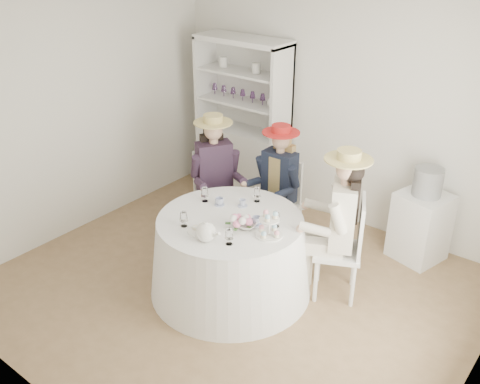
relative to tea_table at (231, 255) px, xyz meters
The scene contains 22 objects.
ground 0.40m from the tea_table, 47.37° to the left, with size 4.50×4.50×0.00m, color brown.
ceiling 2.30m from the tea_table, 47.37° to the left, with size 4.50×4.50×0.00m, color white.
wall_back 2.23m from the tea_table, 89.39° to the left, with size 4.50×4.50×0.00m, color silver.
wall_front 2.19m from the tea_table, 89.38° to the right, with size 4.50×4.50×0.00m, color silver.
wall_left 2.42m from the tea_table, behind, with size 4.50×4.50×0.00m, color silver.
tea_table is the anchor object (origin of this frame).
hutch 2.19m from the tea_table, 124.54° to the left, with size 1.30×0.63×2.09m.
side_table 2.13m from the tea_table, 54.21° to the left, with size 0.49×0.49×0.76m, color silver.
hatbox 2.19m from the tea_table, 54.21° to the left, with size 0.30×0.30×0.30m, color black.
guest_left 1.12m from the tea_table, 138.69° to the left, with size 0.64×0.60×1.49m.
guest_mid 1.11m from the tea_table, 98.33° to the left, with size 0.51×0.53×1.42m.
guest_right 1.13m from the tea_table, 34.29° to the left, with size 0.65×0.59×1.54m.
spare_chair 1.17m from the tea_table, 100.92° to the left, with size 0.52×0.52×0.91m.
teacup_a 0.53m from the tea_table, 149.95° to the left, with size 0.09×0.09×0.07m, color white.
teacup_b 0.52m from the tea_table, 103.41° to the left, with size 0.07×0.07×0.06m, color white.
teacup_c 0.52m from the tea_table, 14.03° to the left, with size 0.09×0.09×0.07m, color white.
flower_bowl 0.49m from the tea_table, 10.72° to the right, with size 0.20×0.20×0.05m, color white.
flower_arrangement 0.53m from the tea_table, 23.55° to the right, with size 0.19×0.18×0.07m.
table_teapot 0.65m from the tea_table, 80.33° to the right, with size 0.25×0.18×0.19m.
sandwich_plate 0.54m from the tea_table, 100.00° to the right, with size 0.25×0.25×0.06m.
cupcake_stand 0.68m from the tea_table, ahead, with size 0.25×0.25×0.23m.
stemware_set 0.48m from the tea_table, 35.71° to the left, with size 0.93×0.90×0.15m.
Camera 1 is at (2.78, -3.43, 3.30)m, focal length 40.00 mm.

